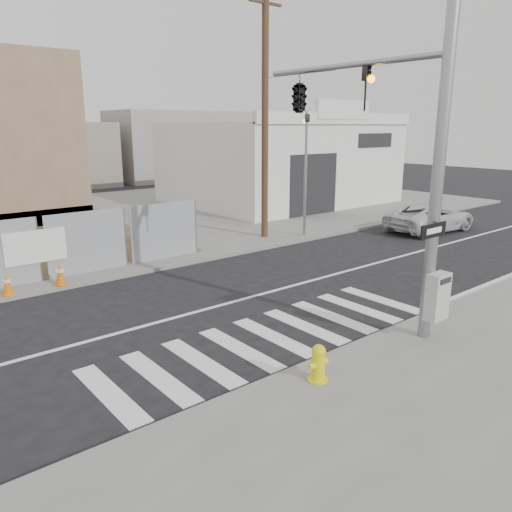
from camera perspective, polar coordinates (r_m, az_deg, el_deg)
ground at (r=13.54m, az=-4.98°, el=-5.89°), size 100.00×100.00×0.00m
sidewalk_far at (r=25.94m, az=-22.83°, el=3.12°), size 50.00×20.00×0.12m
signal_pole at (r=12.79m, az=9.56°, el=14.65°), size 0.96×5.87×7.00m
far_signal_pole at (r=21.40m, az=5.73°, el=11.22°), size 0.16×0.20×5.60m
concrete_wall_right at (r=25.49m, az=-24.72°, el=10.29°), size 5.50×1.30×8.00m
auto_shop at (r=31.64m, az=2.63°, el=10.66°), size 12.00×10.20×5.95m
utility_pole_right at (r=21.01m, az=1.04°, el=15.93°), size 1.60×0.28×10.00m
fire_hydrant at (r=9.53m, az=7.14°, el=-12.03°), size 0.46×0.45×0.72m
suv at (r=24.43m, az=19.30°, el=4.20°), size 4.80×2.46×1.30m
traffic_cone_c at (r=15.64m, az=-26.55°, el=-2.93°), size 0.43×0.43×0.64m
traffic_cone_d at (r=15.99m, az=-21.49°, el=-1.95°), size 0.44×0.44×0.68m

